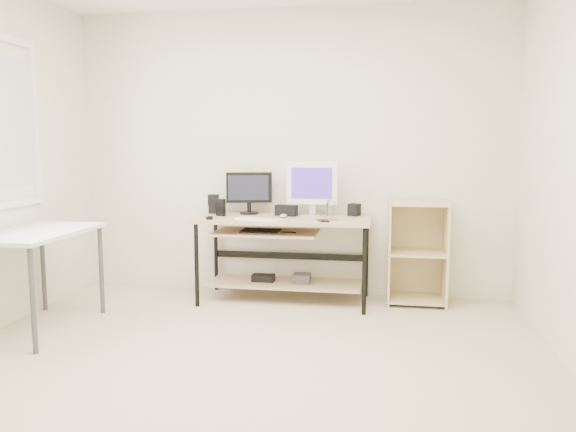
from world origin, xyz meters
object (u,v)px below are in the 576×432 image
Objects in this scene: desk at (281,241)px; black_monitor at (249,190)px; shelf_unit at (417,251)px; white_imac at (312,184)px; side_table at (36,241)px; audio_controller at (221,207)px.

desk is 0.57m from black_monitor.
black_monitor reaches higher than desk.
shelf_unit is 1.86× the size of white_imac.
white_imac reaches higher than shelf_unit.
white_imac is at bearing -179.76° from shelf_unit.
side_table is (-1.65, -1.06, 0.13)m from desk.
black_monitor reaches higher than shelf_unit.
desk is 1.19m from shelf_unit.
black_monitor is at bearing 43.32° from side_table.
black_monitor is at bearing 179.04° from shelf_unit.
desk is 0.62m from audio_controller.
desk is 1.67× the size of shelf_unit.
desk is 3.62× the size of black_monitor.
desk is at bearing -172.23° from shelf_unit.
white_imac is at bearing -16.90° from black_monitor.
desk is at bearing -43.20° from black_monitor.
black_monitor is at bearing 62.38° from audio_controller.
audio_controller is (-0.80, -0.16, -0.20)m from white_imac.
shelf_unit is 2.17× the size of black_monitor.
black_monitor reaches higher than audio_controller.
side_table is at bearing -150.69° from black_monitor.
audio_controller is (-0.55, -0.00, 0.29)m from desk.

